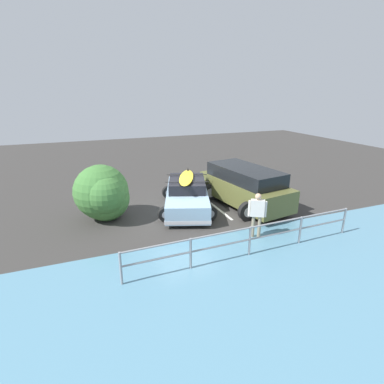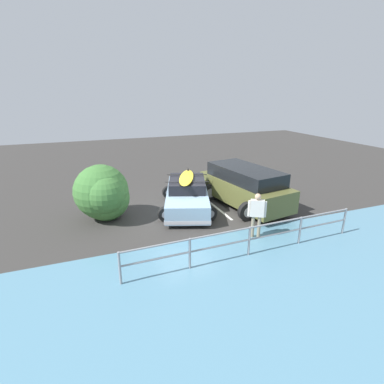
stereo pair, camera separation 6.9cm
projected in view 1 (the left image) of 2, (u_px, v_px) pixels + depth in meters
The scene contains 7 objects.
ground_plane at pixel (185, 213), 12.83m from camera, with size 44.00×44.00×0.02m, color #383533.
parking_stripe at pixel (213, 204), 13.72m from camera, with size 3.75×0.12×0.00m, color silver.
sedan_car at pixel (187, 195), 13.12m from camera, with size 3.18×4.73×1.58m.
suv_car at pixel (244, 186), 13.33m from camera, with size 3.05×4.90×1.78m.
person_bystander at pixel (257, 211), 10.36m from camera, with size 0.56×0.40×1.64m.
railing_fence at pixel (250, 236), 9.32m from camera, with size 8.08×0.25×0.97m.
bush_near_left at pixel (103, 195), 11.82m from camera, with size 2.16×2.32×2.28m.
Camera 1 is at (4.02, 11.17, 4.94)m, focal length 28.00 mm.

